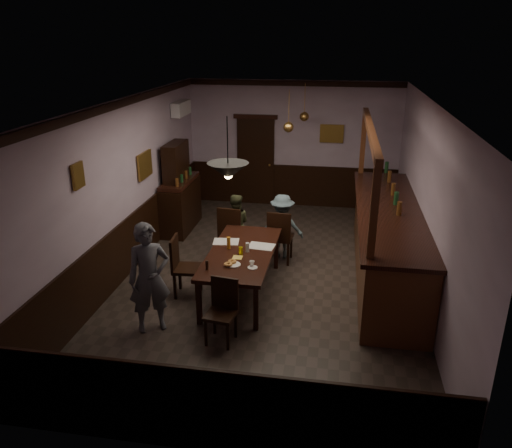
% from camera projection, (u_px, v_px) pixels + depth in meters
% --- Properties ---
extents(room, '(5.01, 8.01, 3.01)m').
position_uv_depth(room, '(270.00, 195.00, 8.22)').
color(room, '#2D2621').
rests_on(room, ground).
extents(dining_table, '(1.03, 2.21, 0.75)m').
position_uv_depth(dining_table, '(242.00, 255.00, 7.95)').
color(dining_table, black).
rests_on(dining_table, ground).
extents(chair_far_left, '(0.50, 0.50, 1.04)m').
position_uv_depth(chair_far_left, '(231.00, 231.00, 9.23)').
color(chair_far_left, black).
rests_on(chair_far_left, ground).
extents(chair_far_right, '(0.46, 0.46, 1.01)m').
position_uv_depth(chair_far_right, '(280.00, 235.00, 9.09)').
color(chair_far_right, black).
rests_on(chair_far_right, ground).
extents(chair_near, '(0.44, 0.44, 0.90)m').
position_uv_depth(chair_near, '(223.00, 307.00, 6.80)').
color(chair_near, black).
rests_on(chair_near, ground).
extents(chair_side, '(0.46, 0.46, 0.99)m').
position_uv_depth(chair_side, '(182.00, 264.00, 7.97)').
color(chair_side, black).
rests_on(chair_side, ground).
extents(person_standing, '(0.70, 0.63, 1.61)m').
position_uv_depth(person_standing, '(149.00, 278.00, 6.94)').
color(person_standing, '#52545E').
rests_on(person_standing, ground).
extents(person_seated_left, '(0.64, 0.53, 1.18)m').
position_uv_depth(person_seated_left, '(235.00, 224.00, 9.48)').
color(person_seated_left, '#3F4428').
rests_on(person_seated_left, ground).
extents(person_seated_right, '(0.80, 0.47, 1.23)m').
position_uv_depth(person_seated_right, '(282.00, 226.00, 9.33)').
color(person_seated_right, slate).
rests_on(person_seated_right, ground).
extents(newspaper_left, '(0.45, 0.35, 0.01)m').
position_uv_depth(newspaper_left, '(226.00, 242.00, 8.28)').
color(newspaper_left, silver).
rests_on(newspaper_left, dining_table).
extents(newspaper_right, '(0.45, 0.35, 0.01)m').
position_uv_depth(newspaper_right, '(261.00, 246.00, 8.10)').
color(newspaper_right, silver).
rests_on(newspaper_right, dining_table).
extents(napkin, '(0.15, 0.15, 0.00)m').
position_uv_depth(napkin, '(237.00, 257.00, 7.71)').
color(napkin, '#DCBC51').
rests_on(napkin, dining_table).
extents(saucer, '(0.15, 0.15, 0.01)m').
position_uv_depth(saucer, '(253.00, 268.00, 7.36)').
color(saucer, white).
rests_on(saucer, dining_table).
extents(coffee_cup, '(0.08, 0.08, 0.07)m').
position_uv_depth(coffee_cup, '(252.00, 263.00, 7.39)').
color(coffee_cup, white).
rests_on(coffee_cup, saucer).
extents(pastry_plate, '(0.22, 0.22, 0.01)m').
position_uv_depth(pastry_plate, '(233.00, 265.00, 7.45)').
color(pastry_plate, white).
rests_on(pastry_plate, dining_table).
extents(pastry_ring_a, '(0.13, 0.13, 0.04)m').
position_uv_depth(pastry_ring_a, '(228.00, 264.00, 7.40)').
color(pastry_ring_a, '#C68C47').
rests_on(pastry_ring_a, pastry_plate).
extents(pastry_ring_b, '(0.13, 0.13, 0.04)m').
position_uv_depth(pastry_ring_b, '(232.00, 261.00, 7.49)').
color(pastry_ring_b, '#C68C47').
rests_on(pastry_ring_b, pastry_plate).
extents(soda_can, '(0.07, 0.07, 0.12)m').
position_uv_depth(soda_can, '(241.00, 251.00, 7.80)').
color(soda_can, yellow).
rests_on(soda_can, dining_table).
extents(beer_glass, '(0.06, 0.06, 0.20)m').
position_uv_depth(beer_glass, '(229.00, 243.00, 7.98)').
color(beer_glass, '#BF721E').
rests_on(beer_glass, dining_table).
extents(water_glass, '(0.06, 0.06, 0.15)m').
position_uv_depth(water_glass, '(247.00, 247.00, 7.89)').
color(water_glass, silver).
rests_on(water_glass, dining_table).
extents(pepper_mill, '(0.04, 0.04, 0.14)m').
position_uv_depth(pepper_mill, '(207.00, 265.00, 7.29)').
color(pepper_mill, black).
rests_on(pepper_mill, dining_table).
extents(sideboard, '(0.51, 1.43, 1.88)m').
position_uv_depth(sideboard, '(180.00, 195.00, 10.63)').
color(sideboard, black).
rests_on(sideboard, ground).
extents(bar_counter, '(1.08, 4.63, 2.59)m').
position_uv_depth(bar_counter, '(387.00, 240.00, 8.59)').
color(bar_counter, '#492813').
rests_on(bar_counter, ground).
extents(door_back, '(0.90, 0.06, 2.10)m').
position_uv_depth(door_back, '(256.00, 162.00, 12.16)').
color(door_back, black).
rests_on(door_back, ground).
extents(ac_unit, '(0.20, 0.85, 0.30)m').
position_uv_depth(ac_unit, '(181.00, 108.00, 10.92)').
color(ac_unit, white).
rests_on(ac_unit, ground).
extents(picture_left_small, '(0.04, 0.28, 0.36)m').
position_uv_depth(picture_left_small, '(78.00, 176.00, 6.89)').
color(picture_left_small, olive).
rests_on(picture_left_small, ground).
extents(picture_left_large, '(0.04, 0.62, 0.48)m').
position_uv_depth(picture_left_large, '(145.00, 165.00, 9.26)').
color(picture_left_large, olive).
rests_on(picture_left_large, ground).
extents(picture_back, '(0.55, 0.04, 0.42)m').
position_uv_depth(picture_back, '(332.00, 134.00, 11.62)').
color(picture_back, olive).
rests_on(picture_back, ground).
extents(pendant_iron, '(0.56, 0.56, 0.84)m').
position_uv_depth(pendant_iron, '(228.00, 171.00, 6.65)').
color(pendant_iron, black).
rests_on(pendant_iron, ground).
extents(pendant_brass_mid, '(0.20, 0.20, 0.81)m').
position_uv_depth(pendant_brass_mid, '(288.00, 127.00, 9.60)').
color(pendant_brass_mid, '#BF8C3F').
rests_on(pendant_brass_mid, ground).
extents(pendant_brass_far, '(0.20, 0.20, 0.81)m').
position_uv_depth(pendant_brass_far, '(304.00, 117.00, 10.80)').
color(pendant_brass_far, '#BF8C3F').
rests_on(pendant_brass_far, ground).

